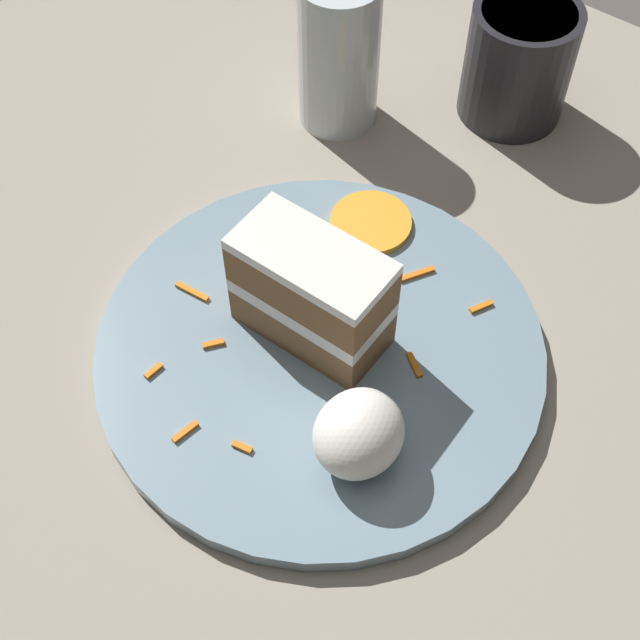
% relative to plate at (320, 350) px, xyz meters
% --- Properties ---
extents(ground_plane, '(6.00, 6.00, 0.00)m').
position_rel_plate_xyz_m(ground_plane, '(0.03, -0.01, -0.04)').
color(ground_plane, '#4C4742').
rests_on(ground_plane, ground).
extents(dining_table, '(0.98, 0.94, 0.03)m').
position_rel_plate_xyz_m(dining_table, '(0.03, -0.01, -0.02)').
color(dining_table, gray).
rests_on(dining_table, ground).
extents(plate, '(0.31, 0.31, 0.01)m').
position_rel_plate_xyz_m(plate, '(0.00, 0.00, 0.00)').
color(plate, gray).
rests_on(plate, dining_table).
extents(cake_slice, '(0.05, 0.10, 0.08)m').
position_rel_plate_xyz_m(cake_slice, '(-0.01, -0.01, 0.05)').
color(cake_slice, brown).
rests_on(cake_slice, plate).
extents(cream_dollop, '(0.06, 0.05, 0.05)m').
position_rel_plate_xyz_m(cream_dollop, '(0.05, 0.07, 0.03)').
color(cream_dollop, white).
rests_on(cream_dollop, plate).
extents(orange_garnish, '(0.06, 0.06, 0.01)m').
position_rel_plate_xyz_m(orange_garnish, '(-0.11, -0.03, 0.01)').
color(orange_garnish, orange).
rests_on(orange_garnish, plate).
extents(carrot_shreds_scatter, '(0.22, 0.19, 0.00)m').
position_rel_plate_xyz_m(carrot_shreds_scatter, '(0.01, -0.01, 0.01)').
color(carrot_shreds_scatter, orange).
rests_on(carrot_shreds_scatter, plate).
extents(drinking_glass, '(0.07, 0.07, 0.13)m').
position_rel_plate_xyz_m(drinking_glass, '(-0.20, -0.13, 0.05)').
color(drinking_glass, silver).
rests_on(drinking_glass, dining_table).
extents(coffee_mug, '(0.09, 0.09, 0.10)m').
position_rel_plate_xyz_m(coffee_mug, '(-0.29, -0.02, 0.05)').
color(coffee_mug, '#232328').
rests_on(coffee_mug, dining_table).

